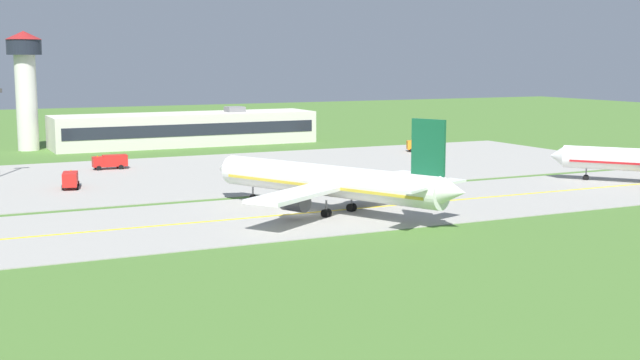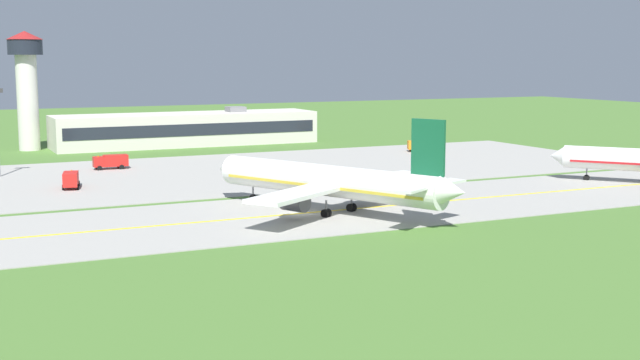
{
  "view_description": "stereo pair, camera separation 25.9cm",
  "coord_description": "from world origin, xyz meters",
  "px_view_note": "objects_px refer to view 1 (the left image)",
  "views": [
    {
      "loc": [
        -44.05,
        -96.58,
        19.67
      ],
      "look_at": [
        3.22,
        1.38,
        4.0
      ],
      "focal_mm": 47.68,
      "sensor_mm": 36.0,
      "label": 1
    },
    {
      "loc": [
        -43.82,
        -96.69,
        19.67
      ],
      "look_at": [
        3.22,
        1.38,
        4.0
      ],
      "focal_mm": 47.68,
      "sensor_mm": 36.0,
      "label": 2
    }
  ],
  "objects_px": {
    "service_truck_fuel": "(70,179)",
    "service_truck_catering": "(421,145)",
    "service_truck_baggage": "(110,161)",
    "control_tower": "(25,79)",
    "airplane_lead": "(330,181)"
  },
  "relations": [
    {
      "from": "service_truck_baggage",
      "to": "service_truck_fuel",
      "type": "relative_size",
      "value": 0.96
    },
    {
      "from": "service_truck_catering",
      "to": "control_tower",
      "type": "distance_m",
      "value": 85.18
    },
    {
      "from": "airplane_lead",
      "to": "service_truck_baggage",
      "type": "distance_m",
      "value": 57.6
    },
    {
      "from": "service_truck_fuel",
      "to": "service_truck_catering",
      "type": "bearing_deg",
      "value": 14.87
    },
    {
      "from": "airplane_lead",
      "to": "service_truck_baggage",
      "type": "bearing_deg",
      "value": 106.23
    },
    {
      "from": "service_truck_fuel",
      "to": "service_truck_catering",
      "type": "xyz_separation_m",
      "value": [
        75.38,
        20.01,
        0.0
      ]
    },
    {
      "from": "service_truck_baggage",
      "to": "control_tower",
      "type": "xyz_separation_m",
      "value": [
        -8.95,
        39.8,
        13.8
      ]
    },
    {
      "from": "airplane_lead",
      "to": "control_tower",
      "type": "relative_size",
      "value": 1.47
    },
    {
      "from": "airplane_lead",
      "to": "control_tower",
      "type": "xyz_separation_m",
      "value": [
        -25.03,
        95.05,
        11.2
      ]
    },
    {
      "from": "service_truck_baggage",
      "to": "control_tower",
      "type": "relative_size",
      "value": 0.24
    },
    {
      "from": "service_truck_baggage",
      "to": "service_truck_fuel",
      "type": "xyz_separation_m",
      "value": [
        -10.2,
        -19.86,
        0.0
      ]
    },
    {
      "from": "airplane_lead",
      "to": "service_truck_catering",
      "type": "distance_m",
      "value": 74.07
    },
    {
      "from": "service_truck_catering",
      "to": "service_truck_fuel",
      "type": "bearing_deg",
      "value": -165.13
    },
    {
      "from": "airplane_lead",
      "to": "service_truck_baggage",
      "type": "xyz_separation_m",
      "value": [
        -16.08,
        55.25,
        -2.6
      ]
    },
    {
      "from": "service_truck_baggage",
      "to": "service_truck_fuel",
      "type": "bearing_deg",
      "value": -117.2
    }
  ]
}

